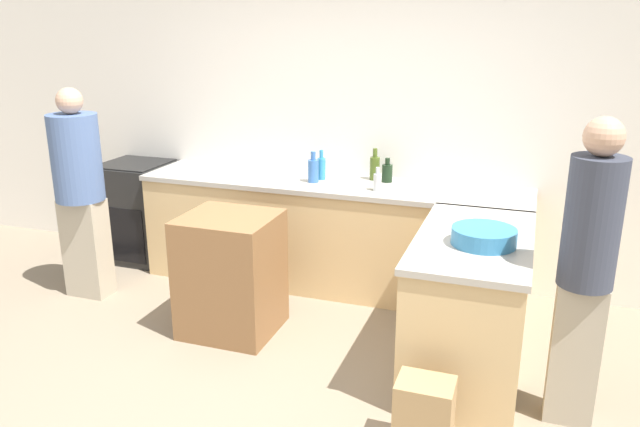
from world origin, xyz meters
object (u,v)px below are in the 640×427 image
object	(u,v)px
range_oven	(138,211)
olive_oil_bottle	(375,167)
wine_bottle_dark	(387,172)
vinegar_bottle_clear	(377,181)
paper_bag	(424,417)
island_table	(231,274)
dish_soap_bottle	(321,168)
person_by_range	(80,188)
mixing_bowl	(484,236)
water_bottle_blue	(313,170)
person_at_peninsula	(587,263)

from	to	relation	value
range_oven	olive_oil_bottle	size ratio (longest dim) A/B	3.49
olive_oil_bottle	wine_bottle_dark	size ratio (longest dim) A/B	1.32
vinegar_bottle_clear	paper_bag	size ratio (longest dim) A/B	0.44
island_table	dish_soap_bottle	bearing A→B (deg)	73.81
dish_soap_bottle	wine_bottle_dark	distance (m)	0.54
dish_soap_bottle	person_by_range	world-z (taller)	person_by_range
mixing_bowl	water_bottle_blue	world-z (taller)	water_bottle_blue
olive_oil_bottle	person_by_range	distance (m)	2.35
range_oven	person_at_peninsula	size ratio (longest dim) A/B	0.53
vinegar_bottle_clear	person_at_peninsula	world-z (taller)	person_at_peninsula
olive_oil_bottle	water_bottle_blue	distance (m)	0.51
range_oven	person_at_peninsula	world-z (taller)	person_at_peninsula
olive_oil_bottle	person_at_peninsula	distance (m)	2.18
person_by_range	paper_bag	world-z (taller)	person_by_range
olive_oil_bottle	person_by_range	bearing A→B (deg)	-154.11
mixing_bowl	olive_oil_bottle	bearing A→B (deg)	127.35
range_oven	dish_soap_bottle	bearing A→B (deg)	1.10
vinegar_bottle_clear	person_by_range	size ratio (longest dim) A/B	0.11
wine_bottle_dark	mixing_bowl	bearing A→B (deg)	-55.17
wine_bottle_dark	paper_bag	distance (m)	2.31
mixing_bowl	paper_bag	xyz separation A→B (m)	(-0.17, -0.79, -0.74)
range_oven	dish_soap_bottle	size ratio (longest dim) A/B	3.72
dish_soap_bottle	water_bottle_blue	bearing A→B (deg)	-105.37
dish_soap_bottle	person_by_range	bearing A→B (deg)	-152.18
island_table	mixing_bowl	size ratio (longest dim) A/B	2.29
water_bottle_blue	person_by_range	bearing A→B (deg)	-154.81
wine_bottle_dark	water_bottle_blue	size ratio (longest dim) A/B	0.78
island_table	olive_oil_bottle	bearing A→B (deg)	58.72
paper_bag	wine_bottle_dark	bearing A→B (deg)	108.96
olive_oil_bottle	water_bottle_blue	bearing A→B (deg)	-151.61
range_oven	water_bottle_blue	size ratio (longest dim) A/B	3.60
mixing_bowl	olive_oil_bottle	distance (m)	1.64
mixing_bowl	dish_soap_bottle	distance (m)	1.83
vinegar_bottle_clear	person_at_peninsula	size ratio (longest dim) A/B	0.11
mixing_bowl	person_at_peninsula	bearing A→B (deg)	-23.84
wine_bottle_dark	person_by_range	size ratio (longest dim) A/B	0.12
range_oven	vinegar_bottle_clear	world-z (taller)	vinegar_bottle_clear
mixing_bowl	olive_oil_bottle	size ratio (longest dim) A/B	1.45
wine_bottle_dark	paper_bag	size ratio (longest dim) A/B	0.48
range_oven	island_table	xyz separation A→B (m)	(1.49, -1.03, -0.02)
wine_bottle_dark	paper_bag	xyz separation A→B (m)	(0.71, -2.05, -0.77)
mixing_bowl	vinegar_bottle_clear	bearing A→B (deg)	132.42
vinegar_bottle_clear	person_at_peninsula	bearing A→B (deg)	-40.22
olive_oil_bottle	vinegar_bottle_clear	bearing A→B (deg)	-72.14
dish_soap_bottle	paper_bag	size ratio (longest dim) A/B	0.59
olive_oil_bottle	person_at_peninsula	size ratio (longest dim) A/B	0.15
person_at_peninsula	paper_bag	bearing A→B (deg)	-142.48
island_table	person_by_range	size ratio (longest dim) A/B	0.52
mixing_bowl	wine_bottle_dark	world-z (taller)	wine_bottle_dark
dish_soap_bottle	water_bottle_blue	size ratio (longest dim) A/B	0.97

